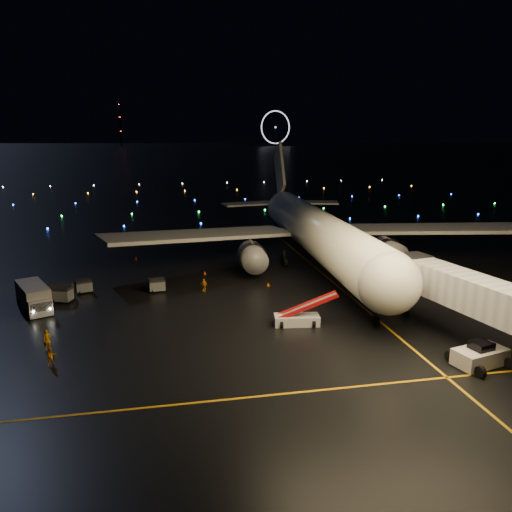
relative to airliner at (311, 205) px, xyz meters
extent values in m
plane|color=black|center=(-12.24, 272.84, -8.51)|extent=(2000.00, 2000.00, 0.00)
cube|color=orange|center=(-0.24, -12.16, -8.50)|extent=(0.25, 80.00, 0.02)
cube|color=orange|center=(-17.24, -37.16, -8.50)|extent=(60.00, 0.25, 0.02)
cube|color=silver|center=(3.53, -35.73, -7.48)|extent=(4.77, 3.25, 2.07)
cube|color=silver|center=(-35.49, -14.32, -7.09)|extent=(5.43, 8.06, 2.85)
imported|color=#FA9E0E|center=(-31.92, -25.66, -7.59)|extent=(0.81, 0.73, 1.86)
imported|color=#FA9E0E|center=(-30.95, -28.92, -7.74)|extent=(0.95, 0.91, 1.55)
imported|color=#FA9E0E|center=(-16.83, -11.41, -7.73)|extent=(0.96, 0.86, 1.57)
cone|color=#EB4302|center=(-8.77, -10.93, -8.29)|extent=(0.45, 0.45, 0.45)
cone|color=#EB4302|center=(-8.55, -0.86, -8.25)|extent=(0.50, 0.50, 0.53)
cone|color=#EB4302|center=(-16.04, -4.08, -8.29)|extent=(0.44, 0.44, 0.45)
cone|color=#EB4302|center=(-25.52, 6.13, -8.25)|extent=(0.51, 0.51, 0.52)
cylinder|color=black|center=(-72.24, 712.84, 23.49)|extent=(1.80, 1.80, 64.00)
cube|color=slate|center=(-22.41, -10.49, -7.73)|extent=(2.02, 1.54, 1.57)
cube|color=slate|center=(-31.01, -9.24, -7.74)|extent=(2.13, 1.78, 1.55)
cube|color=slate|center=(-33.03, -11.49, -7.59)|extent=(2.20, 1.56, 1.85)
cube|color=slate|center=(-32.94, -12.34, -7.65)|extent=(2.38, 2.00, 1.73)
camera|label=1|loc=(-21.72, -69.16, 10.01)|focal=35.00mm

